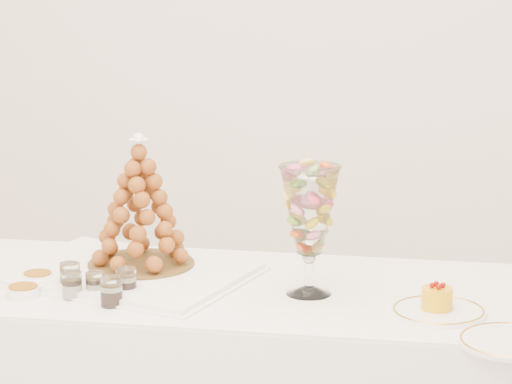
# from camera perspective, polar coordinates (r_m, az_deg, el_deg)

# --- Properties ---
(lace_tray) EXTENTS (0.74, 0.62, 0.02)m
(lace_tray) POSITION_cam_1_polar(r_m,az_deg,el_deg) (3.46, -6.08, -3.83)
(lace_tray) COLOR white
(lace_tray) RESTS_ON buffet_table
(macaron_vase) EXTENTS (0.16, 0.16, 0.35)m
(macaron_vase) POSITION_cam_1_polar(r_m,az_deg,el_deg) (3.24, 2.54, -0.92)
(macaron_vase) COLOR white
(macaron_vase) RESTS_ON buffet_table
(cake_plate) EXTENTS (0.24, 0.24, 0.01)m
(cake_plate) POSITION_cam_1_polar(r_m,az_deg,el_deg) (3.17, 8.58, -5.59)
(cake_plate) COLOR white
(cake_plate) RESTS_ON buffet_table
(spare_plate) EXTENTS (0.26, 0.26, 0.01)m
(spare_plate) POSITION_cam_1_polar(r_m,az_deg,el_deg) (2.99, 11.97, -6.92)
(spare_plate) COLOR white
(spare_plate) RESTS_ON buffet_table
(verrine_a) EXTENTS (0.06, 0.06, 0.07)m
(verrine_a) POSITION_cam_1_polar(r_m,az_deg,el_deg) (3.36, -8.74, -3.94)
(verrine_a) COLOR white
(verrine_a) RESTS_ON buffet_table
(verrine_b) EXTENTS (0.05, 0.05, 0.07)m
(verrine_b) POSITION_cam_1_polar(r_m,az_deg,el_deg) (3.30, -7.60, -4.32)
(verrine_b) COLOR white
(verrine_b) RESTS_ON buffet_table
(verrine_c) EXTENTS (0.06, 0.06, 0.08)m
(verrine_c) POSITION_cam_1_polar(r_m,az_deg,el_deg) (3.29, -6.13, -4.22)
(verrine_c) COLOR white
(verrine_c) RESTS_ON buffet_table
(verrine_d) EXTENTS (0.06, 0.06, 0.07)m
(verrine_d) POSITION_cam_1_polar(r_m,az_deg,el_deg) (3.29, -8.65, -4.36)
(verrine_d) COLOR white
(verrine_d) RESTS_ON buffet_table
(verrine_e) EXTENTS (0.06, 0.06, 0.08)m
(verrine_e) POSITION_cam_1_polar(r_m,az_deg,el_deg) (3.21, -6.82, -4.68)
(verrine_e) COLOR white
(verrine_e) RESTS_ON buffet_table
(ramekin_back) EXTENTS (0.09, 0.09, 0.03)m
(ramekin_back) POSITION_cam_1_polar(r_m,az_deg,el_deg) (3.44, -10.23, -4.02)
(ramekin_back) COLOR white
(ramekin_back) RESTS_ON buffet_table
(ramekin_front) EXTENTS (0.09, 0.09, 0.03)m
(ramekin_front) POSITION_cam_1_polar(r_m,az_deg,el_deg) (3.33, -10.90, -4.64)
(ramekin_front) COLOR white
(ramekin_front) RESTS_ON buffet_table
(croquembouche) EXTENTS (0.31, 0.31, 0.38)m
(croquembouche) POSITION_cam_1_polar(r_m,az_deg,el_deg) (3.45, -5.49, -0.46)
(croquembouche) COLOR brown
(croquembouche) RESTS_ON lace_tray
(mousse_cake) EXTENTS (0.08, 0.08, 0.07)m
(mousse_cake) POSITION_cam_1_polar(r_m,az_deg,el_deg) (3.17, 8.52, -4.95)
(mousse_cake) COLOR #EAA40A
(mousse_cake) RESTS_ON cake_plate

